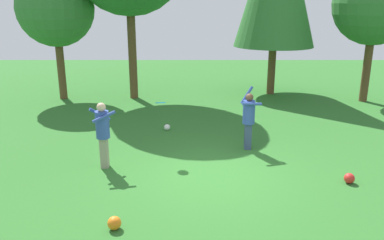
{
  "coord_description": "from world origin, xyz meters",
  "views": [
    {
      "loc": [
        -0.47,
        -8.85,
        4.06
      ],
      "look_at": [
        -0.47,
        1.17,
        1.05
      ],
      "focal_mm": 36.67,
      "sensor_mm": 36.0,
      "label": 1
    }
  ],
  "objects_px": {
    "ball_white": "(167,127)",
    "tree_far_right": "(375,4)",
    "person_catcher": "(103,130)",
    "frisbee": "(160,103)",
    "tree_far_left": "(55,9)",
    "ball_red": "(349,178)",
    "person_thrower": "(249,116)",
    "ball_orange": "(114,223)"
  },
  "relations": [
    {
      "from": "frisbee",
      "to": "person_thrower",
      "type": "bearing_deg",
      "value": 13.72
    },
    {
      "from": "frisbee",
      "to": "ball_white",
      "type": "distance_m",
      "value": 2.71
    },
    {
      "from": "person_thrower",
      "to": "frisbee",
      "type": "relative_size",
      "value": 5.7
    },
    {
      "from": "person_thrower",
      "to": "person_catcher",
      "type": "distance_m",
      "value": 4.06
    },
    {
      "from": "ball_white",
      "to": "ball_red",
      "type": "relative_size",
      "value": 0.82
    },
    {
      "from": "ball_red",
      "to": "ball_orange",
      "type": "xyz_separation_m",
      "value": [
        -5.12,
        -1.95,
        0.01
      ]
    },
    {
      "from": "ball_red",
      "to": "frisbee",
      "type": "bearing_deg",
      "value": 159.73
    },
    {
      "from": "ball_white",
      "to": "ball_red",
      "type": "bearing_deg",
      "value": -41.4
    },
    {
      "from": "ball_white",
      "to": "tree_far_right",
      "type": "relative_size",
      "value": 0.04
    },
    {
      "from": "person_thrower",
      "to": "ball_red",
      "type": "relative_size",
      "value": 7.34
    },
    {
      "from": "ball_white",
      "to": "tree_far_left",
      "type": "bearing_deg",
      "value": 137.16
    },
    {
      "from": "ball_white",
      "to": "ball_orange",
      "type": "height_order",
      "value": "ball_orange"
    },
    {
      "from": "ball_white",
      "to": "tree_far_right",
      "type": "xyz_separation_m",
      "value": [
        8.16,
        4.02,
        3.9
      ]
    },
    {
      "from": "frisbee",
      "to": "person_catcher",
      "type": "bearing_deg",
      "value": -152.4
    },
    {
      "from": "person_catcher",
      "to": "tree_far_left",
      "type": "xyz_separation_m",
      "value": [
        -3.42,
        7.51,
        2.81
      ]
    },
    {
      "from": "person_catcher",
      "to": "ball_orange",
      "type": "distance_m",
      "value": 3.12
    },
    {
      "from": "ball_orange",
      "to": "frisbee",
      "type": "bearing_deg",
      "value": 80.45
    },
    {
      "from": "ball_red",
      "to": "person_thrower",
      "type": "bearing_deg",
      "value": 132.52
    },
    {
      "from": "person_thrower",
      "to": "ball_red",
      "type": "height_order",
      "value": "person_thrower"
    },
    {
      "from": "ball_white",
      "to": "tree_far_right",
      "type": "bearing_deg",
      "value": 26.2
    },
    {
      "from": "person_catcher",
      "to": "ball_red",
      "type": "relative_size",
      "value": 6.93
    },
    {
      "from": "frisbee",
      "to": "ball_red",
      "type": "height_order",
      "value": "frisbee"
    },
    {
      "from": "tree_far_left",
      "to": "frisbee",
      "type": "bearing_deg",
      "value": -54.62
    },
    {
      "from": "ball_orange",
      "to": "tree_far_left",
      "type": "xyz_separation_m",
      "value": [
        -4.21,
        10.4,
        3.69
      ]
    },
    {
      "from": "ball_orange",
      "to": "tree_far_left",
      "type": "bearing_deg",
      "value": 112.03
    },
    {
      "from": "frisbee",
      "to": "ball_red",
      "type": "relative_size",
      "value": 1.29
    },
    {
      "from": "person_catcher",
      "to": "frisbee",
      "type": "relative_size",
      "value": 5.39
    },
    {
      "from": "tree_far_left",
      "to": "tree_far_right",
      "type": "bearing_deg",
      "value": -2.03
    },
    {
      "from": "ball_orange",
      "to": "tree_far_left",
      "type": "height_order",
      "value": "tree_far_left"
    },
    {
      "from": "person_catcher",
      "to": "ball_white",
      "type": "xyz_separation_m",
      "value": [
        1.41,
        3.04,
        -0.91
      ]
    },
    {
      "from": "person_catcher",
      "to": "frisbee",
      "type": "height_order",
      "value": "person_catcher"
    },
    {
      "from": "frisbee",
      "to": "ball_orange",
      "type": "height_order",
      "value": "frisbee"
    },
    {
      "from": "person_thrower",
      "to": "frisbee",
      "type": "bearing_deg",
      "value": 0.0
    },
    {
      "from": "person_catcher",
      "to": "ball_red",
      "type": "distance_m",
      "value": 6.05
    },
    {
      "from": "ball_orange",
      "to": "tree_far_right",
      "type": "height_order",
      "value": "tree_far_right"
    },
    {
      "from": "ball_red",
      "to": "tree_far_left",
      "type": "bearing_deg",
      "value": 137.84
    },
    {
      "from": "frisbee",
      "to": "tree_far_left",
      "type": "xyz_separation_m",
      "value": [
        -4.82,
        6.78,
        2.29
      ]
    },
    {
      "from": "frisbee",
      "to": "ball_white",
      "type": "bearing_deg",
      "value": 89.71
    },
    {
      "from": "person_thrower",
      "to": "ball_white",
      "type": "distance_m",
      "value": 3.1
    },
    {
      "from": "person_thrower",
      "to": "tree_far_right",
      "type": "relative_size",
      "value": 0.32
    },
    {
      "from": "ball_red",
      "to": "ball_orange",
      "type": "bearing_deg",
      "value": -159.17
    },
    {
      "from": "person_catcher",
      "to": "tree_far_left",
      "type": "relative_size",
      "value": 0.31
    }
  ]
}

